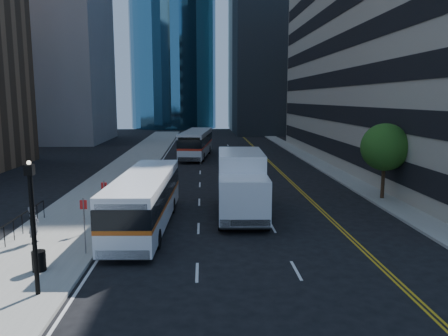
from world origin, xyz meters
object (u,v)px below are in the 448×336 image
(street_tree, at_px, (385,147))
(bus_rear, at_px, (196,143))
(bus_front, at_px, (145,199))
(lamp_post, at_px, (33,222))
(trash_can, at_px, (39,261))
(box_truck, at_px, (241,183))
(pedestrian, at_px, (34,225))

(street_tree, bearing_deg, bus_rear, 119.57)
(bus_front, bearing_deg, street_tree, 22.82)
(lamp_post, bearing_deg, bus_rear, 82.29)
(lamp_post, distance_m, trash_can, 3.12)
(lamp_post, relative_size, bus_front, 0.40)
(trash_can, bearing_deg, lamp_post, -71.32)
(bus_front, height_order, box_truck, box_truck)
(bus_front, xyz_separation_m, bus_rear, (2.32, 28.61, 0.12))
(box_truck, relative_size, pedestrian, 4.42)
(street_tree, relative_size, lamp_post, 1.12)
(street_tree, height_order, box_truck, street_tree)
(box_truck, distance_m, trash_can, 12.23)
(bus_front, bearing_deg, lamp_post, -105.46)
(street_tree, relative_size, bus_front, 0.45)
(trash_can, xyz_separation_m, pedestrian, (-1.46, 3.45, 0.48))
(bus_front, xyz_separation_m, trash_can, (-3.39, -6.17, -1.03))
(bus_rear, relative_size, box_truck, 1.58)
(bus_front, relative_size, trash_can, 14.10)
(lamp_post, height_order, box_truck, lamp_post)
(lamp_post, relative_size, pedestrian, 2.58)
(bus_rear, bearing_deg, trash_can, -92.98)
(street_tree, relative_size, box_truck, 0.65)
(street_tree, bearing_deg, box_truck, -160.95)
(lamp_post, bearing_deg, box_truck, 52.76)
(box_truck, bearing_deg, bus_rear, 98.74)
(bus_front, xyz_separation_m, box_truck, (5.35, 2.26, 0.36))
(box_truck, bearing_deg, bus_front, -154.91)
(street_tree, bearing_deg, trash_can, -147.61)
(street_tree, relative_size, trash_can, 6.33)
(trash_can, bearing_deg, bus_rear, 80.67)
(street_tree, bearing_deg, pedestrian, -157.35)
(bus_rear, distance_m, trash_can, 35.27)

